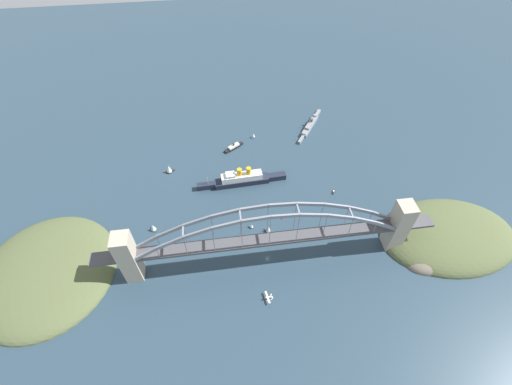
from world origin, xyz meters
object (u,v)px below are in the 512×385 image
Objects in this scene: ocean_liner at (242,179)px; small_boat_1 at (268,229)px; harbor_arch_bridge at (268,239)px; small_boat_5 at (169,169)px; seaplane_taxiing_near_bridge at (268,298)px; small_boat_2 at (153,228)px; small_boat_4 at (253,135)px; harbor_ferry_steamer at (234,147)px; small_boat_0 at (252,226)px; small_boat_3 at (334,192)px; naval_cruiser at (310,125)px; channel_marker_buoy at (282,218)px.

ocean_liner is 11.72× the size of small_boat_1.
small_boat_5 is (-96.78, 133.74, -26.81)m from harbor_arch_bridge.
small_boat_5 reaches higher than small_boat_1.
seaplane_taxiing_near_bridge is (-5.82, -40.67, -30.25)m from harbor_arch_bridge.
small_boat_4 is (121.84, 135.04, -0.57)m from small_boat_2.
ocean_liner is 74.48m from small_boat_1.
small_boat_5 reaches higher than harbor_ferry_steamer.
small_boat_1 is 1.11× the size of small_boat_4.
small_boat_2 is at bearing 139.26° from seaplane_taxiing_near_bridge.
harbor_arch_bridge is 51.22× the size of small_boat_0.
small_boat_2 reaches higher than small_boat_3.
small_boat_4 is at bearing 47.94° from small_boat_2.
naval_cruiser is 249.40m from small_boat_2.
seaplane_taxiing_near_bridge reaches higher than small_boat_3.
naval_cruiser is 25.01× the size of channel_marker_buoy.
small_boat_0 is (6.40, -127.70, 0.60)m from harbor_ferry_steamer.
small_boat_2 is (-93.89, -116.82, 2.03)m from harbor_ferry_steamer.
channel_marker_buoy is (17.23, 14.36, -2.98)m from small_boat_1.
small_boat_1 is (18.76, -72.04, -2.54)m from ocean_liner.
small_boat_0 is 0.50× the size of small_boat_5.
small_boat_2 is 0.76× the size of small_boat_5.
naval_cruiser is 185.72m from small_boat_1.
small_boat_2 is at bearing -172.66° from small_boat_3.
naval_cruiser reaches higher than small_boat_0.
naval_cruiser reaches higher than small_boat_4.
small_boat_3 is (198.85, 25.60, -3.60)m from small_boat_2.
ocean_liner reaches higher than small_boat_0.
naval_cruiser is at bearing 65.29° from harbor_arch_bridge.
small_boat_1 reaches higher than channel_marker_buoy.
seaplane_taxiing_near_bridge is 73.21m from small_boat_1.
seaplane_taxiing_near_bridge reaches higher than channel_marker_buoy.
ocean_liner is at bearing -106.40° from small_boat_4.
channel_marker_buoy is at bearing -58.03° from ocean_liner.
harbor_ferry_steamer is 3.46× the size of small_boat_3.
small_boat_5 reaches higher than small_boat_4.
seaplane_taxiing_near_bridge is 1.98× the size of small_boat_0.
small_boat_2 is at bearing 155.84° from harbor_arch_bridge.
harbor_arch_bridge is at bearing -83.03° from ocean_liner.
channel_marker_buoy is (35.99, -57.67, -5.53)m from ocean_liner.
harbor_arch_bridge is 51.01m from seaplane_taxiing_near_bridge.
ocean_liner is 1.51× the size of naval_cruiser.
small_boat_4 is 139.32m from channel_marker_buoy.
small_boat_4 is (23.87, 81.09, -2.96)m from ocean_liner.
small_boat_2 is 1.15× the size of small_boat_4.
naval_cruiser is at bearing 65.98° from channel_marker_buoy.
naval_cruiser is 256.40m from seaplane_taxiing_near_bridge.
small_boat_1 is at bearing -91.91° from small_boat_4.
harbor_arch_bridge reaches higher than harbor_ferry_steamer.
ocean_liner is 17.12× the size of small_boat_0.
harbor_arch_bridge reaches higher than small_boat_1.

